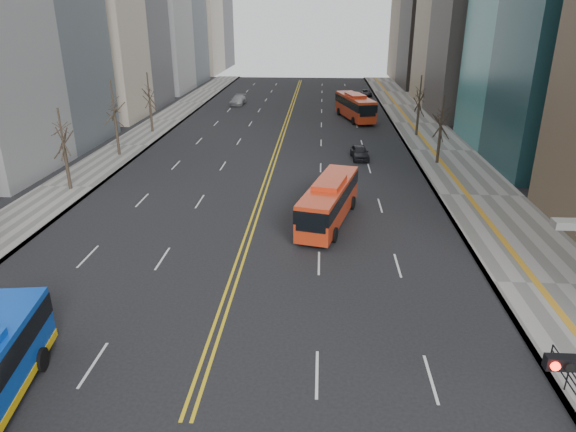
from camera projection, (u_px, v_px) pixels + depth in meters
The scene contains 9 objects.
sidewalk_right at pixel (441, 151), 54.50m from camera, with size 7.00×130.00×0.15m, color #65635E.
sidewalk_left at pixel (129, 146), 56.53m from camera, with size 5.00×130.00×0.15m, color #65635E.
centerline at pixel (284, 129), 64.84m from camera, with size 0.55×100.00×0.01m.
street_trees at pixel (185, 122), 44.51m from camera, with size 35.20×47.20×7.60m.
red_bus_near at pixel (329, 199), 35.45m from camera, with size 4.52×10.00×3.13m.
red_bus_far at pixel (355, 105), 70.05m from camera, with size 5.15×11.16×3.46m.
car_dark_mid at pixel (360, 152), 51.53m from camera, with size 1.61×4.00×1.36m, color black.
car_silver at pixel (238, 100), 81.69m from camera, with size 2.00×4.92×1.43m, color gray.
car_dark_far at pixel (366, 93), 90.20m from camera, with size 1.80×3.90×1.08m, color black.
Camera 1 is at (4.61, -9.14, 13.78)m, focal length 32.00 mm.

